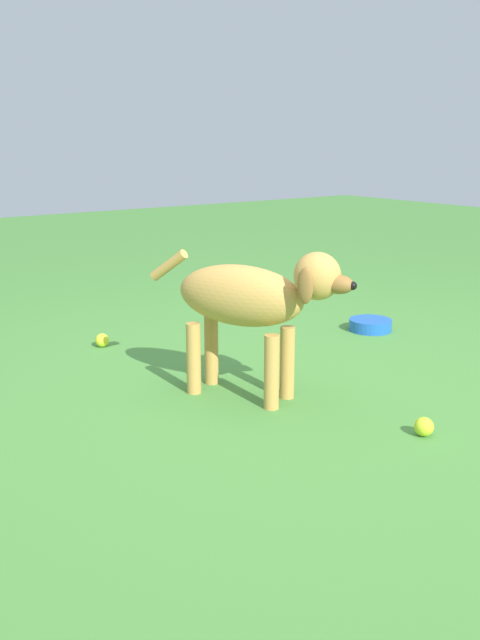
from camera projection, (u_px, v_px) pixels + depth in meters
ground at (318, 396)px, 2.82m from camera, size 14.00×14.00×0.00m
dog at (252, 299)px, 2.71m from camera, size 0.44×0.81×0.59m
tennis_ball_0 at (102, 340)px, 3.47m from camera, size 0.07×0.07×0.07m
tennis_ball_1 at (424, 427)px, 2.44m from camera, size 0.07×0.07×0.07m
water_bowl at (370, 325)px, 3.76m from camera, size 0.22×0.22×0.06m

